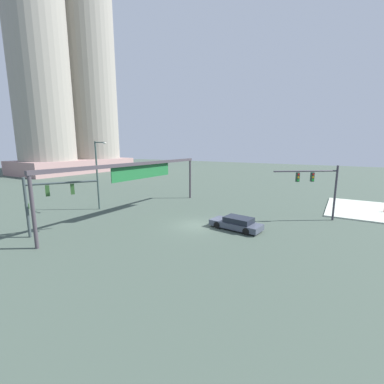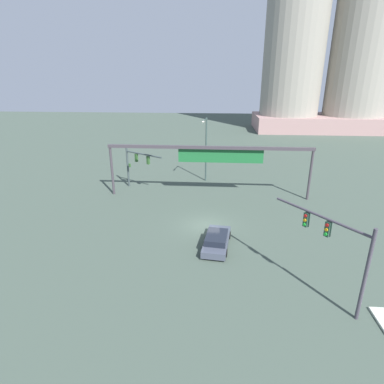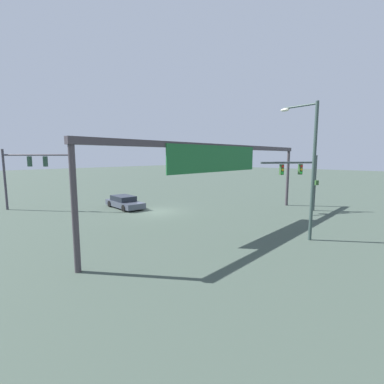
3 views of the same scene
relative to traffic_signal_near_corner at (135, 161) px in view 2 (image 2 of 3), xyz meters
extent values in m
plane|color=#3D4B41|center=(9.03, -9.93, -3.47)|extent=(192.35, 192.35, 0.00)
cylinder|color=#354041|center=(-1.21, 0.74, -0.86)|extent=(0.24, 0.24, 5.22)
cylinder|color=#354041|center=(1.21, -0.78, 1.09)|extent=(4.94, 3.20, 0.18)
cube|color=#295024|center=(0.18, -0.13, 0.48)|extent=(0.41, 0.39, 0.95)
cylinder|color=red|center=(0.27, 0.00, 0.77)|extent=(0.20, 0.16, 0.20)
cylinder|color=orange|center=(0.27, 0.00, 0.47)|extent=(0.20, 0.16, 0.20)
cylinder|color=green|center=(0.27, 0.00, 0.17)|extent=(0.20, 0.16, 0.20)
cube|color=#295024|center=(1.85, -1.18, 0.48)|extent=(0.41, 0.39, 0.95)
cylinder|color=red|center=(1.93, -1.04, 0.77)|extent=(0.20, 0.16, 0.20)
cylinder|color=orange|center=(1.93, -1.04, 0.47)|extent=(0.20, 0.16, 0.20)
cylinder|color=green|center=(1.93, -1.04, 0.17)|extent=(0.20, 0.16, 0.20)
cube|color=#295024|center=(-1.07, 0.97, -0.78)|extent=(0.38, 0.36, 0.44)
cylinder|color=#3B3742|center=(18.13, -21.42, -0.57)|extent=(0.21, 0.21, 5.81)
cylinder|color=#3B3742|center=(16.12, -18.69, 1.78)|extent=(4.15, 5.54, 0.16)
cube|color=#233F30|center=(16.55, -19.28, 1.18)|extent=(0.40, 0.41, 0.95)
cylinder|color=red|center=(16.42, -19.37, 1.47)|extent=(0.17, 0.20, 0.20)
cylinder|color=orange|center=(16.42, -19.37, 1.17)|extent=(0.17, 0.20, 0.20)
cylinder|color=green|center=(16.42, -19.37, 0.87)|extent=(0.17, 0.20, 0.20)
cube|color=#233F30|center=(15.62, -18.02, 1.18)|extent=(0.40, 0.41, 0.95)
cylinder|color=red|center=(15.49, -18.11, 1.47)|extent=(0.17, 0.20, 0.20)
cylinder|color=orange|center=(15.49, -18.11, 1.17)|extent=(0.17, 0.20, 0.20)
cylinder|color=green|center=(15.49, -18.11, 0.87)|extent=(0.17, 0.20, 0.20)
cylinder|color=#314341|center=(8.48, 3.76, 0.70)|extent=(0.20, 0.20, 8.34)
cylinder|color=#314341|center=(8.31, 2.71, 4.72)|extent=(0.46, 2.11, 0.12)
ellipsoid|color=silver|center=(8.14, 1.66, 4.62)|extent=(0.39, 0.64, 0.20)
cylinder|color=#3C363D|center=(-2.23, -2.30, -0.65)|extent=(0.28, 0.28, 5.64)
cylinder|color=#3C363D|center=(20.30, -2.30, -0.65)|extent=(0.28, 0.28, 5.64)
cube|color=#3C363D|center=(9.03, -2.30, 2.35)|extent=(22.93, 0.35, 0.35)
cube|color=#1B5F2F|center=(10.30, -2.08, 1.50)|extent=(9.50, 0.08, 1.80)
cube|color=gray|center=(36.16, 48.58, -1.57)|extent=(32.60, 16.51, 3.80)
cube|color=#404655|center=(10.03, -13.67, -3.03)|extent=(2.46, 5.07, 0.55)
cube|color=black|center=(9.99, -13.96, -2.51)|extent=(1.96, 2.72, 0.50)
cylinder|color=black|center=(9.33, -12.06, -3.15)|extent=(0.29, 0.66, 0.64)
cylinder|color=black|center=(11.09, -12.27, -3.15)|extent=(0.29, 0.66, 0.64)
cylinder|color=black|center=(8.97, -15.07, -3.15)|extent=(0.29, 0.66, 0.64)
cylinder|color=black|center=(10.72, -15.28, -3.15)|extent=(0.29, 0.66, 0.64)
camera|label=1|loc=(-11.75, -21.98, 4.28)|focal=23.60mm
camera|label=2|loc=(9.74, -36.77, 9.76)|focal=29.54mm
camera|label=3|loc=(25.62, 9.36, 1.69)|focal=25.72mm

